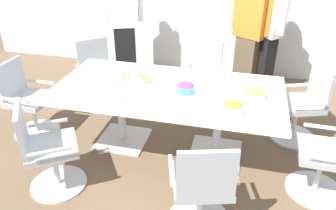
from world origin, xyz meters
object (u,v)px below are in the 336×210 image
object	(u,v)px
office_chair_2	(46,153)
person_standing_2	(267,28)
office_chair_3	(202,190)
napkin_pile	(215,75)
person_standing_1	(250,31)
office_chair_5	(302,108)
plate_stack	(115,97)
person_standing_0	(123,20)
office_chair_4	(330,158)
office_chair_6	(202,78)
snack_bowl_cookies	(253,93)
office_chair_0	(99,77)
snack_bowl_chips_orange	(233,107)
conference_table	(168,99)
donut_platter	(134,80)
snack_bowl_candy_mix	(185,88)
office_chair_1	(27,103)

from	to	relation	value
office_chair_2	person_standing_2	xyz separation A→B (m)	(1.94, 2.63, 0.58)
office_chair_3	napkin_pile	bearing A→B (deg)	77.10
office_chair_3	person_standing_1	distance (m)	2.80
office_chair_3	person_standing_2	world-z (taller)	person_standing_2
office_chair_2	office_chair_3	distance (m)	1.49
office_chair_5	plate_stack	xyz separation A→B (m)	(-1.91, -0.92, 0.36)
office_chair_2	person_standing_1	xyz separation A→B (m)	(1.71, 2.61, 0.54)
person_standing_0	person_standing_2	xyz separation A→B (m)	(2.11, 0.07, 0.00)
person_standing_1	office_chair_3	bearing A→B (deg)	115.97
office_chair_4	office_chair_6	distance (m)	2.01
snack_bowl_cookies	napkin_pile	world-z (taller)	snack_bowl_cookies
office_chair_0	office_chair_3	distance (m)	2.52
person_standing_0	snack_bowl_chips_orange	bearing A→B (deg)	109.33
office_chair_3	snack_bowl_cookies	world-z (taller)	office_chair_3
office_chair_4	person_standing_0	size ratio (longest dim) A/B	0.49
office_chair_0	snack_bowl_chips_orange	size ratio (longest dim) A/B	4.98
office_chair_5	snack_bowl_chips_orange	xyz separation A→B (m)	(-0.76, -0.90, 0.40)
person_standing_2	office_chair_6	bearing A→B (deg)	84.60
office_chair_5	napkin_pile	xyz separation A→B (m)	(-1.01, -0.16, 0.37)
office_chair_3	office_chair_0	bearing A→B (deg)	116.69
office_chair_3	person_standing_1	xyz separation A→B (m)	(0.23, 2.74, 0.54)
office_chair_2	office_chair_4	size ratio (longest dim) A/B	1.00
conference_table	person_standing_1	world-z (taller)	person_standing_1
office_chair_0	plate_stack	world-z (taller)	office_chair_0
conference_table	person_standing_1	xyz separation A→B (m)	(0.77, 1.69, 0.32)
person_standing_2	snack_bowl_cookies	xyz separation A→B (m)	(-0.13, -1.71, -0.19)
person_standing_1	snack_bowl_cookies	world-z (taller)	person_standing_1
conference_table	person_standing_0	xyz separation A→B (m)	(-1.11, 1.65, 0.36)
person_standing_1	conference_table	bearing A→B (deg)	96.26
plate_stack	donut_platter	bearing A→B (deg)	84.44
donut_platter	snack_bowl_cookies	bearing A→B (deg)	-2.76
person_standing_0	snack_bowl_cookies	size ratio (longest dim) A/B	7.29
person_standing_1	napkin_pile	size ratio (longest dim) A/B	9.45
office_chair_5	snack_bowl_candy_mix	world-z (taller)	office_chair_5
office_chair_1	office_chair_5	size ratio (longest dim) A/B	1.00
office_chair_5	person_standing_2	distance (m)	1.37
person_standing_2	napkin_pile	bearing A→B (deg)	113.36
person_standing_2	napkin_pile	world-z (taller)	person_standing_2
office_chair_0	office_chair_2	world-z (taller)	same
office_chair_2	office_chair_3	bearing A→B (deg)	51.19
office_chair_0	conference_table	bearing A→B (deg)	102.51
office_chair_4	person_standing_1	size ratio (longest dim) A/B	0.51
person_standing_0	office_chair_0	bearing A→B (deg)	61.64
office_chair_0	napkin_pile	world-z (taller)	office_chair_0
office_chair_2	plate_stack	bearing A→B (deg)	104.87
office_chair_0	office_chair_6	size ratio (longest dim) A/B	1.00
conference_table	office_chair_1	distance (m)	1.71
donut_platter	napkin_pile	bearing A→B (deg)	21.56
snack_bowl_cookies	napkin_pile	xyz separation A→B (m)	(-0.42, 0.40, -0.02)
office_chair_4	office_chair_6	xyz separation A→B (m)	(-1.39, 1.46, 0.00)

